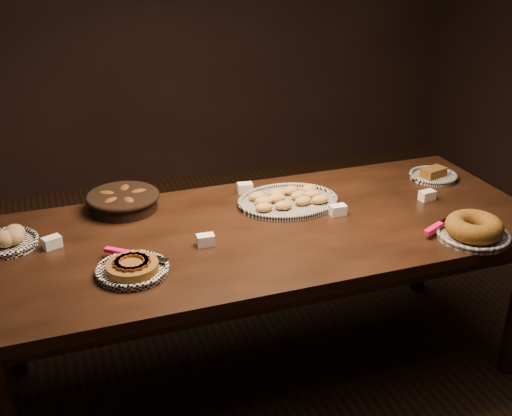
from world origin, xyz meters
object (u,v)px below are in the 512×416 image
object	(u,v)px
buffet_table	(264,243)
bundt_cake_plate	(474,230)
apple_tart_plate	(132,268)
madeleine_platter	(288,200)

from	to	relation	value
buffet_table	bundt_cake_plate	bearing A→B (deg)	-26.32
apple_tart_plate	bundt_cake_plate	size ratio (longest dim) A/B	0.91
buffet_table	bundt_cake_plate	distance (m)	0.86
apple_tart_plate	madeleine_platter	world-z (taller)	apple_tart_plate
buffet_table	apple_tart_plate	bearing A→B (deg)	-161.85
apple_tart_plate	buffet_table	bearing A→B (deg)	36.04
apple_tart_plate	bundt_cake_plate	world-z (taller)	bundt_cake_plate
madeleine_platter	bundt_cake_plate	distance (m)	0.81
buffet_table	apple_tart_plate	world-z (taller)	apple_tart_plate
apple_tart_plate	madeleine_platter	bearing A→B (deg)	44.01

